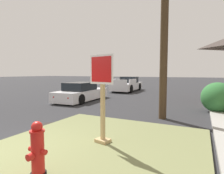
% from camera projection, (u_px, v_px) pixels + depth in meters
% --- Properties ---
extents(ground_plane, '(160.00, 160.00, 0.00)m').
position_uv_depth(ground_plane, '(0.00, 156.00, 4.17)').
color(ground_plane, '#2B2B2D').
extents(grass_corner_patch, '(5.09, 4.96, 0.08)m').
position_uv_depth(grass_corner_patch, '(101.00, 144.00, 4.71)').
color(grass_corner_patch, olive).
rests_on(grass_corner_patch, ground).
extents(fire_hydrant, '(0.38, 0.34, 0.99)m').
position_uv_depth(fire_hydrant, '(38.00, 151.00, 3.13)').
color(fire_hydrant, black).
rests_on(fire_hydrant, grass_corner_patch).
extents(stop_sign, '(0.74, 0.34, 2.28)m').
position_uv_depth(stop_sign, '(102.00, 100.00, 4.68)').
color(stop_sign, tan).
rests_on(stop_sign, grass_corner_patch).
extents(manhole_cover, '(0.70, 0.70, 0.02)m').
position_uv_depth(manhole_cover, '(48.00, 125.00, 6.58)').
color(manhole_cover, black).
rests_on(manhole_cover, ground).
extents(parked_sedan_white, '(2.01, 4.52, 1.25)m').
position_uv_depth(parked_sedan_white, '(81.00, 93.00, 12.40)').
color(parked_sedan_white, silver).
rests_on(parked_sedan_white, ground).
extents(pickup_truck_white, '(2.19, 5.12, 1.48)m').
position_uv_depth(pickup_truck_white, '(127.00, 85.00, 19.03)').
color(pickup_truck_white, silver).
rests_on(pickup_truck_white, ground).
extents(shrub_by_curb, '(1.47, 1.47, 1.44)m').
position_uv_depth(shrub_by_curb, '(218.00, 97.00, 8.65)').
color(shrub_by_curb, '#327337').
rests_on(shrub_by_curb, ground).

